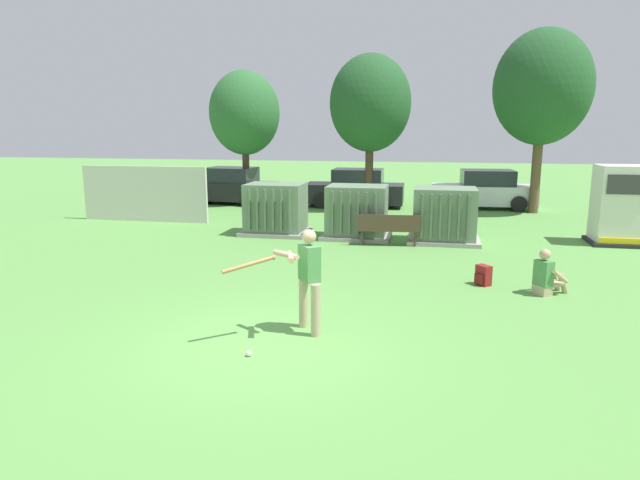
{
  "coord_description": "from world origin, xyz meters",
  "views": [
    {
      "loc": [
        2.54,
        -7.93,
        3.37
      ],
      "look_at": [
        0.25,
        3.5,
        1.0
      ],
      "focal_mm": 31.2,
      "sensor_mm": 36.0,
      "label": 1
    }
  ],
  "objects_px": {
    "transformer_mid_west": "(357,212)",
    "parked_car_left_of_center": "(355,189)",
    "transformer_mid_east": "(444,216)",
    "park_bench": "(389,227)",
    "transformer_west": "(276,210)",
    "sports_ball": "(249,353)",
    "generator_enclosure": "(621,206)",
    "backpack": "(483,276)",
    "seated_spectator": "(547,276)",
    "batter": "(306,275)",
    "parked_car_leftmost": "(229,187)",
    "parked_car_right_of_center": "(484,191)"
  },
  "relations": [
    {
      "from": "generator_enclosure",
      "to": "parked_car_leftmost",
      "type": "xyz_separation_m",
      "value": [
        -14.3,
        6.14,
        -0.38
      ]
    },
    {
      "from": "batter",
      "to": "transformer_mid_west",
      "type": "bearing_deg",
      "value": 91.73
    },
    {
      "from": "batter",
      "to": "sports_ball",
      "type": "xyz_separation_m",
      "value": [
        -0.62,
        -1.17,
        -0.93
      ]
    },
    {
      "from": "park_bench",
      "to": "sports_ball",
      "type": "height_order",
      "value": "park_bench"
    },
    {
      "from": "generator_enclosure",
      "to": "parked_car_left_of_center",
      "type": "distance_m",
      "value": 10.7
    },
    {
      "from": "transformer_west",
      "to": "sports_ball",
      "type": "relative_size",
      "value": 23.33
    },
    {
      "from": "transformer_mid_west",
      "to": "sports_ball",
      "type": "relative_size",
      "value": 23.33
    },
    {
      "from": "transformer_west",
      "to": "seated_spectator",
      "type": "distance_m",
      "value": 8.98
    },
    {
      "from": "parked_car_left_of_center",
      "to": "parked_car_right_of_center",
      "type": "bearing_deg",
      "value": 5.24
    },
    {
      "from": "transformer_mid_west",
      "to": "sports_ball",
      "type": "bearing_deg",
      "value": -92.26
    },
    {
      "from": "transformer_west",
      "to": "parked_car_leftmost",
      "type": "bearing_deg",
      "value": 121.42
    },
    {
      "from": "parked_car_left_of_center",
      "to": "backpack",
      "type": "bearing_deg",
      "value": -69.33
    },
    {
      "from": "transformer_west",
      "to": "backpack",
      "type": "relative_size",
      "value": 4.77
    },
    {
      "from": "transformer_west",
      "to": "generator_enclosure",
      "type": "relative_size",
      "value": 0.91
    },
    {
      "from": "transformer_west",
      "to": "parked_car_leftmost",
      "type": "relative_size",
      "value": 0.49
    },
    {
      "from": "transformer_mid_west",
      "to": "transformer_mid_east",
      "type": "bearing_deg",
      "value": -3.11
    },
    {
      "from": "transformer_mid_west",
      "to": "parked_car_leftmost",
      "type": "distance_m",
      "value": 9.45
    },
    {
      "from": "generator_enclosure",
      "to": "parked_car_left_of_center",
      "type": "relative_size",
      "value": 0.54
    },
    {
      "from": "transformer_mid_west",
      "to": "seated_spectator",
      "type": "distance_m",
      "value": 6.94
    },
    {
      "from": "parked_car_right_of_center",
      "to": "parked_car_leftmost",
      "type": "bearing_deg",
      "value": -176.54
    },
    {
      "from": "park_bench",
      "to": "seated_spectator",
      "type": "xyz_separation_m",
      "value": [
        3.55,
        -4.17,
        -0.16
      ]
    },
    {
      "from": "transformer_mid_west",
      "to": "parked_car_left_of_center",
      "type": "xyz_separation_m",
      "value": [
        -0.99,
        6.88,
        -0.04
      ]
    },
    {
      "from": "park_bench",
      "to": "backpack",
      "type": "distance_m",
      "value": 4.42
    },
    {
      "from": "seated_spectator",
      "to": "parked_car_left_of_center",
      "type": "relative_size",
      "value": 0.23
    },
    {
      "from": "park_bench",
      "to": "transformer_mid_west",
      "type": "bearing_deg",
      "value": 136.36
    },
    {
      "from": "transformer_west",
      "to": "sports_ball",
      "type": "bearing_deg",
      "value": -76.65
    },
    {
      "from": "transformer_mid_west",
      "to": "batter",
      "type": "relative_size",
      "value": 1.21
    },
    {
      "from": "transformer_mid_west",
      "to": "seated_spectator",
      "type": "bearing_deg",
      "value": -48.31
    },
    {
      "from": "batter",
      "to": "parked_car_left_of_center",
      "type": "bearing_deg",
      "value": 94.69
    },
    {
      "from": "park_bench",
      "to": "parked_car_left_of_center",
      "type": "height_order",
      "value": "parked_car_left_of_center"
    },
    {
      "from": "generator_enclosure",
      "to": "seated_spectator",
      "type": "relative_size",
      "value": 2.39
    },
    {
      "from": "transformer_west",
      "to": "batter",
      "type": "height_order",
      "value": "batter"
    },
    {
      "from": "batter",
      "to": "park_bench",
      "type": "bearing_deg",
      "value": 83.64
    },
    {
      "from": "backpack",
      "to": "parked_car_leftmost",
      "type": "distance_m",
      "value": 15.24
    },
    {
      "from": "parked_car_left_of_center",
      "to": "generator_enclosure",
      "type": "bearing_deg",
      "value": -36.19
    },
    {
      "from": "transformer_west",
      "to": "transformer_mid_west",
      "type": "height_order",
      "value": "same"
    },
    {
      "from": "transformer_mid_west",
      "to": "park_bench",
      "type": "height_order",
      "value": "transformer_mid_west"
    },
    {
      "from": "batter",
      "to": "parked_car_leftmost",
      "type": "bearing_deg",
      "value": 114.82
    },
    {
      "from": "transformer_mid_east",
      "to": "parked_car_right_of_center",
      "type": "relative_size",
      "value": 0.49
    },
    {
      "from": "transformer_west",
      "to": "backpack",
      "type": "height_order",
      "value": "transformer_west"
    },
    {
      "from": "generator_enclosure",
      "to": "parked_car_leftmost",
      "type": "relative_size",
      "value": 0.53
    },
    {
      "from": "sports_ball",
      "to": "seated_spectator",
      "type": "relative_size",
      "value": 0.09
    },
    {
      "from": "transformer_mid_east",
      "to": "generator_enclosure",
      "type": "xyz_separation_m",
      "value": [
        5.01,
        0.71,
        0.35
      ]
    },
    {
      "from": "park_bench",
      "to": "batter",
      "type": "relative_size",
      "value": 1.05
    },
    {
      "from": "transformer_mid_west",
      "to": "backpack",
      "type": "relative_size",
      "value": 4.77
    },
    {
      "from": "transformer_west",
      "to": "parked_car_right_of_center",
      "type": "bearing_deg",
      "value": 45.88
    },
    {
      "from": "transformer_mid_east",
      "to": "park_bench",
      "type": "xyz_separation_m",
      "value": [
        -1.58,
        -0.86,
        -0.25
      ]
    },
    {
      "from": "backpack",
      "to": "parked_car_left_of_center",
      "type": "distance_m",
      "value": 12.43
    },
    {
      "from": "generator_enclosure",
      "to": "batter",
      "type": "bearing_deg",
      "value": -130.05
    },
    {
      "from": "transformer_mid_east",
      "to": "seated_spectator",
      "type": "xyz_separation_m",
      "value": [
        1.97,
        -5.03,
        -0.41
      ]
    }
  ]
}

